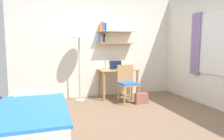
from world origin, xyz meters
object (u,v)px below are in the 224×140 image
object	(u,v)px
desk	(118,75)
laptop	(116,67)
book_stack	(129,68)
bed	(32,122)
desk_chair	(127,82)
handbag	(141,98)
water_bottle	(106,65)
standing_lamp	(79,36)

from	to	relation	value
desk	laptop	distance (m)	0.21
laptop	book_stack	size ratio (longest dim) A/B	1.58
bed	desk_chair	world-z (taller)	desk_chair
handbag	desk_chair	bearing A→B (deg)	140.56
bed	book_stack	size ratio (longest dim) A/B	8.99
desk	handbag	distance (m)	0.91
book_stack	handbag	world-z (taller)	book_stack
laptop	water_bottle	size ratio (longest dim) A/B	1.37
bed	desk	xyz separation A→B (m)	(1.91, 1.84, 0.34)
desk_chair	standing_lamp	world-z (taller)	standing_lamp
book_stack	water_bottle	bearing A→B (deg)	-174.82
laptop	book_stack	distance (m)	0.33
bed	handbag	size ratio (longest dim) A/B	4.78
laptop	handbag	xyz separation A→B (m)	(0.34, -0.79, -0.64)
bed	laptop	xyz separation A→B (m)	(1.88, 1.91, 0.54)
standing_lamp	water_bottle	xyz separation A→B (m)	(0.65, -0.00, -0.68)
standing_lamp	book_stack	xyz separation A→B (m)	(1.28, 0.06, -0.78)
desk	desk_chair	size ratio (longest dim) A/B	1.11
bed	handbag	xyz separation A→B (m)	(2.22, 1.12, -0.11)
handbag	standing_lamp	bearing A→B (deg)	152.28
desk	laptop	xyz separation A→B (m)	(-0.02, 0.07, 0.19)
laptop	book_stack	world-z (taller)	laptop
standing_lamp	book_stack	world-z (taller)	standing_lamp
standing_lamp	water_bottle	distance (m)	0.94
bed	book_stack	world-z (taller)	book_stack
bed	desk_chair	distance (m)	2.38
desk	desk_chair	distance (m)	0.52
laptop	bed	bearing A→B (deg)	-134.56
book_stack	handbag	size ratio (longest dim) A/B	0.53
book_stack	standing_lamp	bearing A→B (deg)	-177.47
water_bottle	handbag	bearing A→B (deg)	-46.67
standing_lamp	handbag	size ratio (longest dim) A/B	4.36
standing_lamp	book_stack	bearing A→B (deg)	2.53
desk_chair	handbag	distance (m)	0.48
desk_chair	book_stack	bearing A→B (deg)	64.65
water_bottle	desk_chair	bearing A→B (deg)	-50.69
standing_lamp	bed	bearing A→B (deg)	-117.34
desk_chair	handbag	bearing A→B (deg)	-39.44
book_stack	laptop	bearing A→B (deg)	170.49
desk	water_bottle	distance (m)	0.42
desk	bed	bearing A→B (deg)	-135.98
bed	standing_lamp	bearing A→B (deg)	62.66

